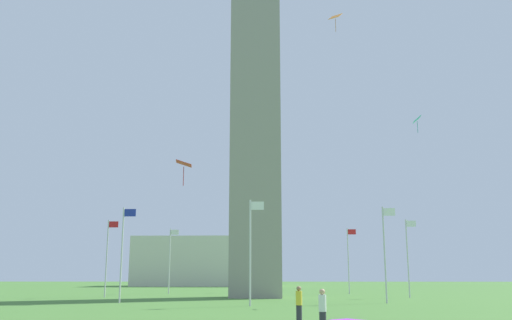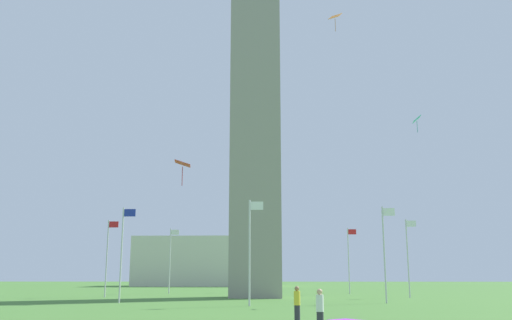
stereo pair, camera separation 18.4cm
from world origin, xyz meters
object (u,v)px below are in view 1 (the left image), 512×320
Objects in this scene: distant_building at (203,262)px; obelisk_monument at (256,75)px; flagpole_se at (170,258)px; person_yellow_shirt at (299,304)px; person_white_shirt at (323,310)px; kite_cyan_diamond at (417,120)px; flagpole_n at (408,254)px; flagpole_s at (107,254)px; flagpole_nw at (385,249)px; flagpole_ne at (349,257)px; flagpole_e at (260,259)px; flagpole_sw at (123,250)px; kite_red_diamond at (184,164)px; picnic_blanket_near_first_person at (350,320)px; flagpole_w at (251,247)px; kite_orange_diamond at (335,17)px.

obelisk_monument is at bearing -77.52° from distant_building.
flagpole_se is 4.59× the size of person_yellow_shirt.
obelisk_monument reaches higher than person_white_shirt.
kite_cyan_diamond is at bearing -68.48° from distant_building.
flagpole_n is 1.00× the size of flagpole_s.
flagpole_ne is at bearing 90.00° from flagpole_nw.
flagpole_nw is (-0.00, -22.14, 0.00)m from flagpole_ne.
flagpole_e is 45.18m from person_yellow_shirt.
distant_building reaches higher than flagpole_sw.
flagpole_nw is 5.11× the size of kite_red_diamond.
flagpole_nw is at bearing -44.84° from obelisk_monument.
flagpole_n is at bearing 22.50° from flagpole_sw.
flagpole_s is (-15.65, -15.65, 0.00)m from flagpole_e.
flagpole_s is (-26.72, -11.07, 0.00)m from flagpole_ne.
kite_cyan_diamond is at bearing -81.86° from flagpole_ne.
flagpole_e is at bearing 97.23° from picnic_blanket_near_first_person.
kite_cyan_diamond is at bearing -96.80° from flagpole_n.
flagpole_w is 4.59× the size of person_yellow_shirt.
flagpole_sw is 1.00× the size of flagpole_nw.
flagpole_n is 28.93m from flagpole_se.
flagpole_sw is (-26.72, -11.07, 0.00)m from flagpole_n.
flagpole_ne is 25.31m from kite_cyan_diamond.
flagpole_s reaches higher than person_white_shirt.
flagpole_nw is 20.27m from person_yellow_shirt.
kite_red_diamond is at bearing 25.23° from person_white_shirt.
obelisk_monument reaches higher than person_yellow_shirt.
flagpole_e reaches higher than picnic_blanket_near_first_person.
person_white_shirt is 0.96× the size of picnic_blanket_near_first_person.
flagpole_se and flagpole_nw have the same top height.
flagpole_e and flagpole_w have the same top height.
kite_cyan_diamond is (14.29, -27.10, 11.11)m from flagpole_e.
distant_building is at bearing 111.52° from kite_cyan_diamond.
flagpole_n is 16.01m from kite_cyan_diamond.
flagpole_nw is 11.58m from kite_cyan_diamond.
flagpole_se is at bearing 180.00° from flagpole_ne.
flagpole_se is (-22.14, 0.00, 0.00)m from flagpole_ne.
person_white_shirt is (3.67, -49.81, -3.51)m from flagpole_e.
flagpole_s is at bearing 159.09° from kite_cyan_diamond.
kite_cyan_diamond is (10.63, 22.71, 14.63)m from person_white_shirt.
flagpole_e is 4.24× the size of kite_orange_diamond.
kite_cyan_diamond reaches higher than flagpole_ne.
flagpole_s is 5.11× the size of kite_red_diamond.
person_white_shirt is 92.57m from distant_building.
obelisk_monument is at bearing -45.16° from flagpole_se.
flagpole_sw is 22.14m from flagpole_nw.
obelisk_monument is 6.06× the size of flagpole_e.
flagpole_e and flagpole_sw have the same top height.
kite_cyan_diamond is (3.22, -0.37, 11.11)m from flagpole_nw.
person_yellow_shirt is 87.66m from distant_building.
distant_building is at bearing -27.96° from person_yellow_shirt.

